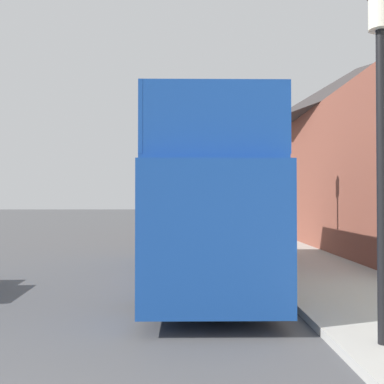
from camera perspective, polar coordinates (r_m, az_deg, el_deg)
The scene contains 8 objects.
ground_plane at distance 24.04m, azimuth -7.41°, elevation -5.95°, with size 144.00×144.00×0.00m, color #4C4C4F.
sidewalk at distance 21.21m, azimuth 9.20°, elevation -6.42°, with size 3.21×108.00×0.14m.
brick_terrace_rear at distance 23.13m, azimuth 20.21°, elevation 4.39°, with size 6.00×20.34×8.45m.
tour_bus at distance 11.64m, azimuth 1.44°, elevation -2.53°, with size 2.48×9.63×4.00m.
parked_car_ahead_of_bus at distance 19.95m, azimuth 1.77°, elevation -5.05°, with size 1.91×4.29×1.40m.
lamp_post_nearest at distance 6.75m, azimuth 22.88°, elevation 11.36°, with size 0.35×0.35×4.93m.
lamp_post_second at distance 14.88m, azimuth 9.57°, elevation 4.55°, with size 0.35×0.35×4.93m.
lamp_post_third at distance 23.29m, azimuth 5.79°, elevation 2.09°, with size 0.35×0.35×4.62m.
Camera 1 is at (2.76, -2.79, 2.09)m, focal length 42.00 mm.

